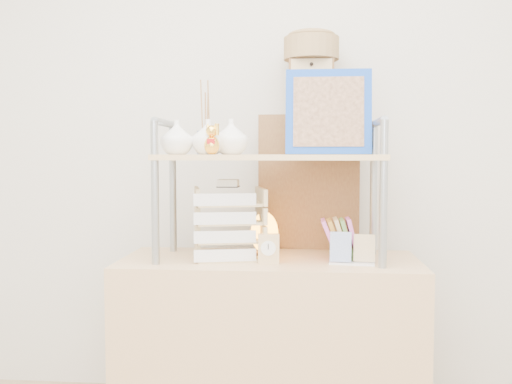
# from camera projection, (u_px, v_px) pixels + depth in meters

# --- Properties ---
(desk) EXTENTS (1.20, 0.50, 0.75)m
(desk) POSITION_uv_depth(u_px,v_px,m) (269.00, 350.00, 2.33)
(desk) COLOR tan
(desk) RESTS_ON ground
(cabinet) EXTENTS (0.47, 0.28, 1.35)m
(cabinet) POSITION_uv_depth(u_px,v_px,m) (310.00, 261.00, 2.66)
(cabinet) COLOR brown
(cabinet) RESTS_ON ground
(hutch) EXTENTS (0.90, 0.34, 0.77)m
(hutch) POSITION_uv_depth(u_px,v_px,m) (258.00, 153.00, 2.30)
(hutch) COLOR #8F969C
(hutch) RESTS_ON desk
(letter_tray) EXTENTS (0.31, 0.30, 0.32)m
(letter_tray) POSITION_uv_depth(u_px,v_px,m) (229.00, 227.00, 2.31)
(letter_tray) COLOR tan
(letter_tray) RESTS_ON desk
(salt_lamp) EXTENTS (0.12, 0.12, 0.19)m
(salt_lamp) POSITION_uv_depth(u_px,v_px,m) (264.00, 234.00, 2.34)
(salt_lamp) COLOR brown
(salt_lamp) RESTS_ON desk
(desk_clock) EXTENTS (0.08, 0.04, 0.12)m
(desk_clock) POSITION_uv_depth(u_px,v_px,m) (269.00, 249.00, 2.21)
(desk_clock) COLOR tan
(desk_clock) RESTS_ON desk
(postcard_stand) EXTENTS (0.18, 0.07, 0.12)m
(postcard_stand) POSITION_uv_depth(u_px,v_px,m) (352.00, 255.00, 2.19)
(postcard_stand) COLOR white
(postcard_stand) RESTS_ON desk
(drawer_chest) EXTENTS (0.20, 0.16, 0.25)m
(drawer_chest) POSITION_uv_depth(u_px,v_px,m) (311.00, 88.00, 2.59)
(drawer_chest) COLOR brown
(drawer_chest) RESTS_ON cabinet
(woven_basket) EXTENTS (0.25, 0.25, 0.10)m
(woven_basket) POSITION_uv_depth(u_px,v_px,m) (311.00, 49.00, 2.58)
(woven_basket) COLOR olive
(woven_basket) RESTS_ON drawer_chest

